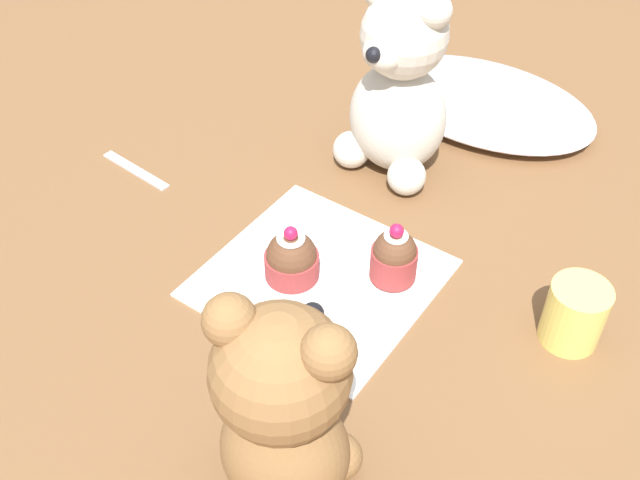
{
  "coord_description": "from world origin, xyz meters",
  "views": [
    {
      "loc": [
        0.31,
        -0.44,
        0.57
      ],
      "look_at": [
        0.0,
        0.0,
        0.06
      ],
      "focal_mm": 42.0,
      "sensor_mm": 36.0,
      "label": 1
    }
  ],
  "objects_px": {
    "saucer_plate": "(292,276)",
    "juice_glass": "(575,314)",
    "cupcake_near_tan_bear": "(292,259)",
    "cupcake_near_cream_bear": "(394,256)",
    "teaspoon": "(136,170)",
    "teddy_bear_tan": "(284,410)",
    "teddy_bear_cream": "(398,91)"
  },
  "relations": [
    {
      "from": "teddy_bear_cream",
      "to": "cupcake_near_cream_bear",
      "type": "relative_size",
      "value": 3.27
    },
    {
      "from": "cupcake_near_cream_bear",
      "to": "teaspoon",
      "type": "height_order",
      "value": "cupcake_near_cream_bear"
    },
    {
      "from": "juice_glass",
      "to": "cupcake_near_cream_bear",
      "type": "bearing_deg",
      "value": -169.91
    },
    {
      "from": "teddy_bear_tan",
      "to": "saucer_plate",
      "type": "height_order",
      "value": "teddy_bear_tan"
    },
    {
      "from": "cupcake_near_cream_bear",
      "to": "teaspoon",
      "type": "xyz_separation_m",
      "value": [
        -0.35,
        -0.02,
        -0.03
      ]
    },
    {
      "from": "teddy_bear_cream",
      "to": "cupcake_near_tan_bear",
      "type": "distance_m",
      "value": 0.24
    },
    {
      "from": "cupcake_near_cream_bear",
      "to": "cupcake_near_tan_bear",
      "type": "distance_m",
      "value": 0.1
    },
    {
      "from": "teddy_bear_cream",
      "to": "juice_glass",
      "type": "bearing_deg",
      "value": -21.47
    },
    {
      "from": "juice_glass",
      "to": "teaspoon",
      "type": "distance_m",
      "value": 0.53
    },
    {
      "from": "teddy_bear_cream",
      "to": "cupcake_near_tan_bear",
      "type": "relative_size",
      "value": 3.51
    },
    {
      "from": "saucer_plate",
      "to": "juice_glass",
      "type": "relative_size",
      "value": 1.38
    },
    {
      "from": "cupcake_near_tan_bear",
      "to": "teaspoon",
      "type": "height_order",
      "value": "cupcake_near_tan_bear"
    },
    {
      "from": "teddy_bear_tan",
      "to": "juice_glass",
      "type": "distance_m",
      "value": 0.32
    },
    {
      "from": "teddy_bear_cream",
      "to": "teddy_bear_tan",
      "type": "xyz_separation_m",
      "value": [
        0.15,
        -0.42,
        0.0
      ]
    },
    {
      "from": "cupcake_near_cream_bear",
      "to": "saucer_plate",
      "type": "xyz_separation_m",
      "value": [
        -0.08,
        -0.06,
        -0.03
      ]
    },
    {
      "from": "teddy_bear_tan",
      "to": "cupcake_near_tan_bear",
      "type": "height_order",
      "value": "teddy_bear_tan"
    },
    {
      "from": "teddy_bear_tan",
      "to": "cupcake_near_tan_bear",
      "type": "bearing_deg",
      "value": -67.02
    },
    {
      "from": "teddy_bear_cream",
      "to": "cupcake_near_cream_bear",
      "type": "height_order",
      "value": "teddy_bear_cream"
    },
    {
      "from": "cupcake_near_tan_bear",
      "to": "teaspoon",
      "type": "bearing_deg",
      "value": 171.56
    },
    {
      "from": "teddy_bear_cream",
      "to": "teddy_bear_tan",
      "type": "bearing_deg",
      "value": -65.3
    },
    {
      "from": "cupcake_near_cream_bear",
      "to": "juice_glass",
      "type": "bearing_deg",
      "value": 10.09
    },
    {
      "from": "teddy_bear_tan",
      "to": "saucer_plate",
      "type": "bearing_deg",
      "value": -67.02
    },
    {
      "from": "cupcake_near_tan_bear",
      "to": "juice_glass",
      "type": "bearing_deg",
      "value": 19.92
    },
    {
      "from": "cupcake_near_cream_bear",
      "to": "cupcake_near_tan_bear",
      "type": "height_order",
      "value": "same"
    },
    {
      "from": "teddy_bear_cream",
      "to": "teaspoon",
      "type": "height_order",
      "value": "teddy_bear_cream"
    },
    {
      "from": "teddy_bear_tan",
      "to": "teaspoon",
      "type": "xyz_separation_m",
      "value": [
        -0.4,
        0.22,
        -0.1
      ]
    },
    {
      "from": "saucer_plate",
      "to": "juice_glass",
      "type": "height_order",
      "value": "juice_glass"
    },
    {
      "from": "saucer_plate",
      "to": "juice_glass",
      "type": "bearing_deg",
      "value": 19.92
    },
    {
      "from": "saucer_plate",
      "to": "juice_glass",
      "type": "distance_m",
      "value": 0.28
    },
    {
      "from": "cupcake_near_tan_bear",
      "to": "juice_glass",
      "type": "xyz_separation_m",
      "value": [
        0.26,
        0.09,
        -0.0
      ]
    },
    {
      "from": "cupcake_near_tan_bear",
      "to": "teaspoon",
      "type": "xyz_separation_m",
      "value": [
        -0.27,
        0.04,
        -0.03
      ]
    },
    {
      "from": "saucer_plate",
      "to": "teddy_bear_tan",
      "type": "bearing_deg",
      "value": -54.21
    }
  ]
}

